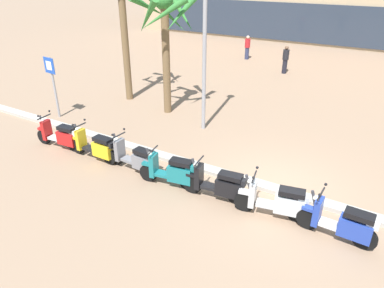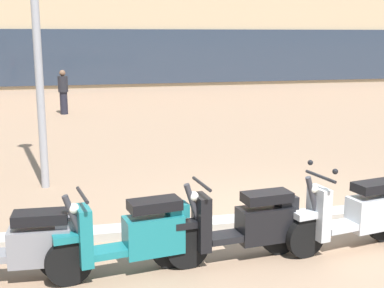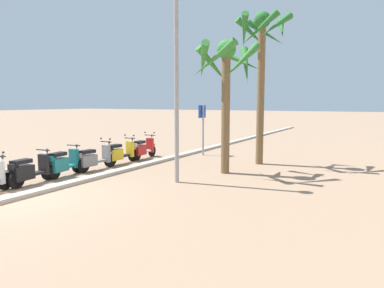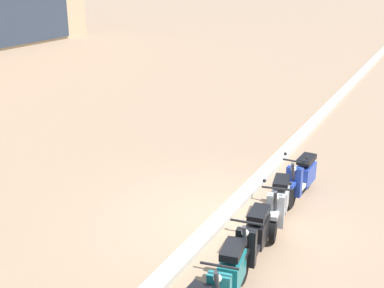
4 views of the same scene
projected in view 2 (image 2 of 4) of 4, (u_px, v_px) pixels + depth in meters
ground_plane at (292, 222)px, 7.67m from camera, size 200.00×200.00×0.00m
curb_strip at (291, 218)px, 7.70m from camera, size 60.00×0.36×0.12m
scooter_grey_gap_after_mid at (12, 245)px, 5.74m from camera, size 1.85×0.56×1.17m
scooter_teal_mid_rear at (133, 236)px, 5.94m from camera, size 1.71×0.62×1.04m
scooter_black_lead_nearest at (246, 224)px, 6.33m from camera, size 1.76×0.57×1.04m
scooter_silver_last_in_row at (356, 214)px, 6.70m from camera, size 1.78×0.67×1.17m
pedestrian_by_palm_tree at (63, 91)px, 17.99m from camera, size 0.34×0.34×1.54m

